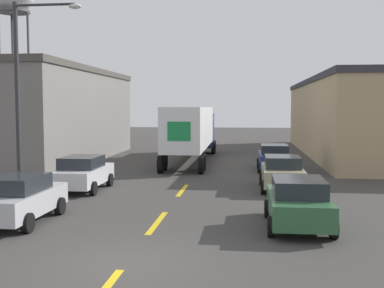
% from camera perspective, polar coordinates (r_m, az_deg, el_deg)
% --- Properties ---
extents(ground_plane, '(160.00, 160.00, 0.00)m').
position_cam_1_polar(ground_plane, '(12.22, -8.05, -14.00)').
color(ground_plane, '#3D3A38').
extents(road_centerline, '(0.20, 15.74, 0.01)m').
position_cam_1_polar(road_centerline, '(16.30, -4.15, -9.26)').
color(road_centerline, gold).
rests_on(road_centerline, ground_plane).
extents(warehouse_left, '(9.96, 19.01, 6.64)m').
position_cam_1_polar(warehouse_left, '(37.06, -18.27, 3.36)').
color(warehouse_left, slate).
rests_on(warehouse_left, ground_plane).
extents(warehouse_right, '(11.43, 27.50, 6.08)m').
position_cam_1_polar(warehouse_right, '(41.42, 21.07, 2.98)').
color(warehouse_right, tan).
rests_on(warehouse_right, ground_plane).
extents(semi_truck, '(2.82, 14.96, 3.85)m').
position_cam_1_polar(semi_truck, '(34.26, 0.04, 1.85)').
color(semi_truck, navy).
rests_on(semi_truck, ground_plane).
extents(parked_car_left_far, '(2.03, 4.12, 1.59)m').
position_cam_1_polar(parked_car_left_far, '(22.85, -12.84, -3.34)').
color(parked_car_left_far, silver).
rests_on(parked_car_left_far, ground_plane).
extents(parked_car_right_far, '(2.03, 4.12, 1.59)m').
position_cam_1_polar(parked_car_right_far, '(29.59, 9.71, -1.55)').
color(parked_car_right_far, navy).
rests_on(parked_car_right_far, ground_plane).
extents(parked_car_left_near, '(2.03, 4.12, 1.59)m').
position_cam_1_polar(parked_car_left_near, '(17.11, -19.89, -6.07)').
color(parked_car_left_near, '#B2B2B7').
rests_on(parked_car_left_near, ground_plane).
extents(parked_car_right_near, '(2.03, 4.12, 1.59)m').
position_cam_1_polar(parked_car_right_near, '(15.85, 12.46, -6.74)').
color(parked_car_right_near, '#2D5B38').
rests_on(parked_car_right_near, ground_plane).
extents(parked_car_right_mid, '(2.03, 4.12, 1.59)m').
position_cam_1_polar(parked_car_right_mid, '(22.83, 10.64, -3.31)').
color(parked_car_right_mid, tan).
rests_on(parked_car_right_mid, ground_plane).
extents(street_lamp, '(3.07, 0.32, 8.39)m').
position_cam_1_polar(street_lamp, '(22.37, -19.18, 6.84)').
color(street_lamp, '#2D2D30').
rests_on(street_lamp, ground_plane).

